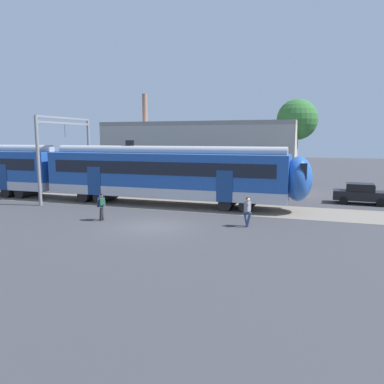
# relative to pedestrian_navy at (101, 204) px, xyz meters

# --- Properties ---
(ground_plane) EXTENTS (160.00, 160.00, 0.00)m
(ground_plane) POSITION_rel_pedestrian_navy_xyz_m (3.52, -0.47, -0.99)
(ground_plane) COLOR #38383D
(track_bed) EXTENTS (80.00, 4.40, 0.01)m
(track_bed) POSITION_rel_pedestrian_navy_xyz_m (-9.57, 6.19, -0.98)
(track_bed) COLOR slate
(track_bed) RESTS_ON ground
(pedestrian_navy) EXTENTS (0.52, 0.67, 1.67)m
(pedestrian_navy) POSITION_rel_pedestrian_navy_xyz_m (0.00, 0.00, 0.00)
(pedestrian_navy) COLOR #28282D
(pedestrian_navy) RESTS_ON ground
(pedestrian_grey) EXTENTS (0.58, 0.64, 1.67)m
(pedestrian_grey) POSITION_rel_pedestrian_navy_xyz_m (8.54, 1.19, -0.03)
(pedestrian_grey) COLOR navy
(pedestrian_grey) RESTS_ON ground
(parked_car_black) EXTENTS (4.09, 1.93, 1.54)m
(parked_car_black) POSITION_rel_pedestrian_navy_xyz_m (15.36, 11.09, -0.21)
(parked_car_black) COLOR black
(parked_car_black) RESTS_ON ground
(catenary_gantry) EXTENTS (0.24, 6.64, 6.53)m
(catenary_gantry) POSITION_rel_pedestrian_navy_xyz_m (-7.00, 6.19, 3.32)
(catenary_gantry) COLOR gray
(catenary_gantry) RESTS_ON ground
(background_building) EXTENTS (18.31, 5.00, 9.20)m
(background_building) POSITION_rel_pedestrian_navy_xyz_m (1.17, 15.29, 2.22)
(background_building) COLOR #B2A899
(background_building) RESTS_ON ground
(street_tree_right) EXTENTS (3.74, 3.74, 8.46)m
(street_tree_right) POSITION_rel_pedestrian_navy_xyz_m (10.19, 17.26, 5.55)
(street_tree_right) COLOR brown
(street_tree_right) RESTS_ON ground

